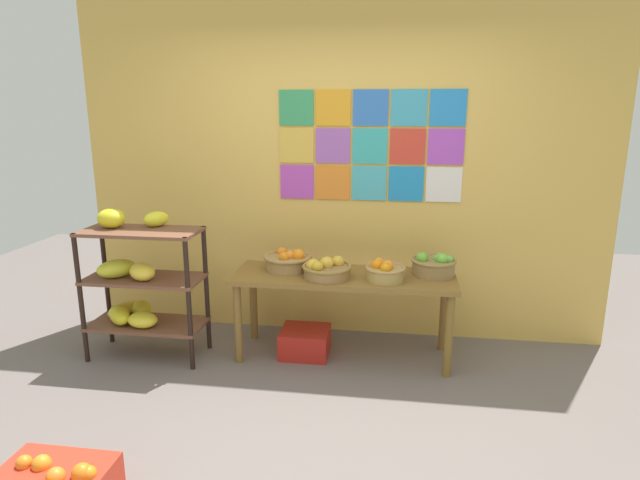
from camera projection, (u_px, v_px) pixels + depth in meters
The scene contains 9 objects.
ground at pixel (306, 449), 2.96m from camera, with size 9.34×9.34×0.00m, color #6B615D.
back_wall_with_art at pixel (341, 159), 4.24m from camera, with size 4.29×0.07×2.93m.
banana_shelf_unit at pixel (136, 281), 3.98m from camera, with size 0.87×0.45×1.14m.
display_table at pixel (344, 285), 3.95m from camera, with size 1.65×0.56×0.66m.
fruit_basket_left at pixel (289, 260), 4.05m from camera, with size 0.37×0.37×0.17m.
fruit_basket_right at pixel (385, 271), 3.78m from camera, with size 0.29×0.29×0.16m.
fruit_basket_centre at pixel (434, 265), 3.91m from camera, with size 0.33×0.33×0.18m.
fruit_basket_back_left at pixel (326, 269), 3.85m from camera, with size 0.37×0.37×0.16m.
produce_crate_under_table at pixel (305, 342), 4.09m from camera, with size 0.37×0.33×0.21m, color red.
Camera 1 is at (0.45, -2.55, 1.85)m, focal length 29.52 mm.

